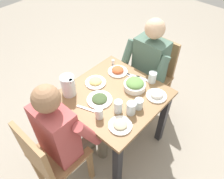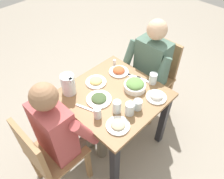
{
  "view_description": "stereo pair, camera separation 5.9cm",
  "coord_description": "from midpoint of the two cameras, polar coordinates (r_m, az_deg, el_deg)",
  "views": [
    {
      "loc": [
        -0.89,
        1.02,
        2.11
      ],
      "look_at": [
        0.05,
        -0.03,
        0.72
      ],
      "focal_mm": 35.65,
      "sensor_mm": 36.0,
      "label": 1
    },
    {
      "loc": [
        -0.94,
        0.98,
        2.11
      ],
      "look_at": [
        0.05,
        -0.03,
        0.72
      ],
      "focal_mm": 35.65,
      "sensor_mm": 36.0,
      "label": 2
    }
  ],
  "objects": [
    {
      "name": "knife_near",
      "position": [
        2.12,
        5.8,
        3.62
      ],
      "size": [
        0.18,
        0.08,
        0.01
      ],
      "primitive_type": "cube",
      "rotation": [
        0.0,
        0.0,
        0.34
      ],
      "color": "silver",
      "rests_on": "dining_table"
    },
    {
      "name": "diner_far",
      "position": [
        1.82,
        -10.87,
        -9.82
      ],
      "size": [
        0.48,
        0.53,
        1.19
      ],
      "color": "#B24C4C",
      "rests_on": "ground_plane"
    },
    {
      "name": "fork_near",
      "position": [
        2.15,
        4.36,
        4.34
      ],
      "size": [
        0.17,
        0.05,
        0.01
      ],
      "primitive_type": "cube",
      "rotation": [
        0.0,
        0.0,
        -0.12
      ],
      "color": "silver",
      "rests_on": "dining_table"
    },
    {
      "name": "fork_far",
      "position": [
        2.09,
        9.22,
        2.34
      ],
      "size": [
        0.17,
        0.06,
        0.01
      ],
      "primitive_type": "cube",
      "rotation": [
        0.0,
        0.0,
        0.2
      ],
      "color": "silver",
      "rests_on": "dining_table"
    },
    {
      "name": "chair_far",
      "position": [
        1.89,
        -15.32,
        -15.85
      ],
      "size": [
        0.4,
        0.4,
        0.89
      ],
      "color": "#997047",
      "rests_on": "ground_plane"
    },
    {
      "name": "diner_near",
      "position": [
        2.29,
        9.31,
        4.53
      ],
      "size": [
        0.48,
        0.53,
        1.19
      ],
      "color": "#4C6B5B",
      "rests_on": "ground_plane"
    },
    {
      "name": "dining_table",
      "position": [
        2.04,
        1.33,
        -3.85
      ],
      "size": [
        0.8,
        0.8,
        0.72
      ],
      "color": "olive",
      "rests_on": "ground_plane"
    },
    {
      "name": "knife_far",
      "position": [
        1.83,
        -5.77,
        -4.79
      ],
      "size": [
        0.18,
        0.08,
        0.01
      ],
      "primitive_type": "cube",
      "rotation": [
        0.0,
        0.0,
        0.34
      ],
      "color": "silver",
      "rests_on": "dining_table"
    },
    {
      "name": "plate_dolmas",
      "position": [
        1.88,
        -2.48,
        -2.39
      ],
      "size": [
        0.21,
        0.21,
        0.04
      ],
      "color": "white",
      "rests_on": "dining_table"
    },
    {
      "name": "water_glass_far_left",
      "position": [
        1.81,
        7.54,
        -3.87
      ],
      "size": [
        0.07,
        0.07,
        0.09
      ],
      "primitive_type": "cylinder",
      "color": "silver",
      "rests_on": "dining_table"
    },
    {
      "name": "water_glass_near_left",
      "position": [
        1.73,
        -2.76,
        -5.99
      ],
      "size": [
        0.06,
        0.06,
        0.1
      ],
      "primitive_type": "cylinder",
      "color": "silver",
      "rests_on": "dining_table"
    },
    {
      "name": "water_glass_by_pitcher",
      "position": [
        1.76,
        2.21,
        -4.47
      ],
      "size": [
        0.07,
        0.07,
        0.11
      ],
      "primitive_type": "cylinder",
      "color": "silver",
      "rests_on": "dining_table"
    },
    {
      "name": "plate_beans",
      "position": [
        1.71,
        2.56,
        -9.13
      ],
      "size": [
        0.18,
        0.18,
        0.04
      ],
      "color": "white",
      "rests_on": "dining_table"
    },
    {
      "name": "salt_shaker",
      "position": [
        2.23,
        1.41,
        7.0
      ],
      "size": [
        0.03,
        0.03,
        0.05
      ],
      "color": "white",
      "rests_on": "dining_table"
    },
    {
      "name": "ground_plane",
      "position": [
        2.51,
        1.11,
        -12.72
      ],
      "size": [
        8.0,
        8.0,
        0.0
      ],
      "primitive_type": "plane",
      "color": "gray"
    },
    {
      "name": "water_pitcher",
      "position": [
        1.92,
        -10.3,
        1.34
      ],
      "size": [
        0.16,
        0.12,
        0.19
      ],
      "color": "silver",
      "rests_on": "dining_table"
    },
    {
      "name": "plate_yoghurt",
      "position": [
        1.94,
        12.17,
        -1.7
      ],
      "size": [
        0.18,
        0.18,
        0.06
      ],
      "color": "white",
      "rests_on": "dining_table"
    },
    {
      "name": "plate_fries",
      "position": [
        2.04,
        -3.32,
        2.11
      ],
      "size": [
        0.19,
        0.19,
        0.05
      ],
      "color": "white",
      "rests_on": "dining_table"
    },
    {
      "name": "chair_near",
      "position": [
        2.52,
        11.78,
        4.07
      ],
      "size": [
        0.4,
        0.4,
        0.89
      ],
      "color": "#997047",
      "rests_on": "ground_plane"
    },
    {
      "name": "salad_bowl",
      "position": [
        1.97,
        6.75,
        1.07
      ],
      "size": [
        0.19,
        0.19,
        0.09
      ],
      "color": "white",
      "rests_on": "dining_table"
    },
    {
      "name": "plate_rice_curry",
      "position": [
        2.14,
        2.54,
        4.81
      ],
      "size": [
        0.19,
        0.19,
        0.05
      ],
      "color": "white",
      "rests_on": "dining_table"
    },
    {
      "name": "water_glass_near_right",
      "position": [
        2.04,
        11.29,
        2.78
      ],
      "size": [
        0.07,
        0.07,
        0.1
      ],
      "primitive_type": "cylinder",
      "color": "silver",
      "rests_on": "dining_table"
    },
    {
      "name": "water_glass_center",
      "position": [
        1.76,
        5.53,
        -4.95
      ],
      "size": [
        0.08,
        0.08,
        0.11
      ],
      "primitive_type": "cylinder",
      "color": "silver",
      "rests_on": "dining_table"
    }
  ]
}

